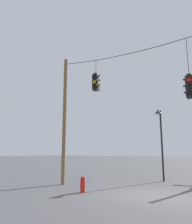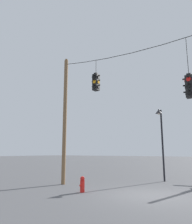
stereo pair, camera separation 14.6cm
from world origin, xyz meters
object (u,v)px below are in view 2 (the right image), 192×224
(utility_pole_left, at_px, (65,118))
(fire_hydrant, at_px, (82,184))
(street_lamp, at_px, (161,129))
(traffic_light_near_left_pole, at_px, (96,82))
(traffic_light_near_right_pole, at_px, (190,86))

(utility_pole_left, xyz_separation_m, fire_hydrant, (2.59, -1.51, -3.68))
(fire_hydrant, bearing_deg, street_lamp, 70.11)
(street_lamp, bearing_deg, traffic_light_near_left_pole, -117.65)
(street_lamp, xyz_separation_m, fire_hydrant, (-2.19, -6.04, -3.14))
(fire_hydrant, bearing_deg, traffic_light_near_right_pole, 16.83)
(traffic_light_near_left_pole, bearing_deg, utility_pole_left, 180.00)
(traffic_light_near_right_pole, bearing_deg, traffic_light_near_left_pole, 180.00)
(utility_pole_left, relative_size, traffic_light_near_right_pole, 2.72)
(utility_pole_left, bearing_deg, traffic_light_near_right_pole, -0.00)
(utility_pole_left, xyz_separation_m, traffic_light_near_left_pole, (2.40, -0.00, 2.00))
(utility_pole_left, height_order, traffic_light_near_right_pole, utility_pole_left)
(utility_pole_left, bearing_deg, traffic_light_near_left_pole, -0.00)
(traffic_light_near_right_pole, xyz_separation_m, street_lamp, (-2.81, 4.53, -1.41))
(utility_pole_left, distance_m, street_lamp, 6.61)
(utility_pole_left, bearing_deg, street_lamp, 43.51)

